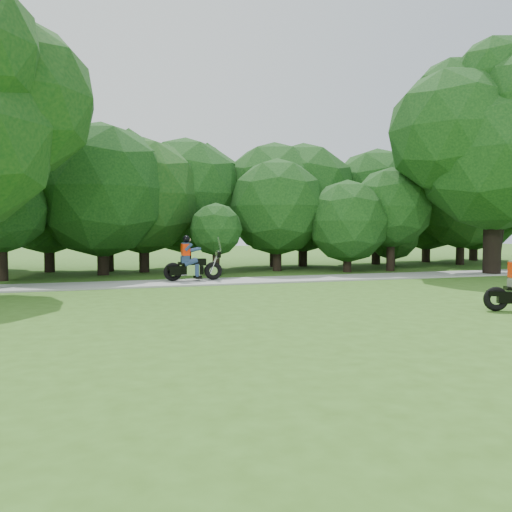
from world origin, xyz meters
TOP-DOWN VIEW (x-y plane):
  - ground at (0.00, 0.00)m, footprint 100.00×100.00m
  - walkway at (0.00, 8.00)m, footprint 60.00×2.20m
  - tree_line at (-0.01, 14.71)m, footprint 39.62×11.42m
  - big_tree_east at (10.46, 7.87)m, footprint 9.07×6.89m
  - touring_motorcycle at (-2.92, 8.38)m, footprint 2.27×0.64m

SIDE VIEW (x-z plane):
  - ground at x=0.00m, z-range 0.00..0.00m
  - walkway at x=0.00m, z-range 0.00..0.06m
  - touring_motorcycle at x=-2.92m, z-range -0.18..1.55m
  - tree_line at x=-0.01m, z-range -0.27..7.62m
  - big_tree_east at x=10.46m, z-range 0.80..11.26m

